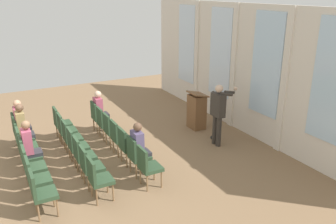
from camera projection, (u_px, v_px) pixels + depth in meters
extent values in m
plane|color=#846647|center=(42.00, 172.00, 8.22)|extent=(15.21, 15.21, 0.00)
cube|color=silver|center=(242.00, 69.00, 10.19)|extent=(10.25, 0.10, 3.72)
cube|color=silver|center=(187.00, 44.00, 12.62)|extent=(1.06, 0.04, 2.74)
cube|color=silver|center=(197.00, 56.00, 12.16)|extent=(0.20, 0.08, 3.72)
cube|color=silver|center=(220.00, 53.00, 10.91)|extent=(1.06, 0.04, 2.74)
cube|color=silver|center=(233.00, 67.00, 10.45)|extent=(0.20, 0.08, 3.72)
cube|color=silver|center=(266.00, 65.00, 9.20)|extent=(1.06, 0.04, 2.74)
cube|color=silver|center=(284.00, 82.00, 8.75)|extent=(0.20, 0.08, 3.72)
cube|color=silver|center=(333.00, 82.00, 7.50)|extent=(1.06, 0.04, 2.74)
cylinder|color=#332D28|center=(215.00, 129.00, 9.61)|extent=(0.14, 0.14, 0.84)
cylinder|color=#332D28|center=(219.00, 132.00, 9.46)|extent=(0.14, 0.14, 0.84)
cube|color=#332D28|center=(218.00, 105.00, 9.29)|extent=(0.42, 0.22, 0.63)
cube|color=#26663F|center=(222.00, 102.00, 9.31)|extent=(0.06, 0.01, 0.38)
sphere|color=beige|center=(219.00, 89.00, 9.14)|extent=(0.21, 0.21, 0.21)
cylinder|color=#332D28|center=(215.00, 99.00, 9.49)|extent=(0.09, 0.28, 0.45)
cylinder|color=#332D28|center=(226.00, 94.00, 9.11)|extent=(0.15, 0.36, 0.15)
cylinder|color=#332D28|center=(229.00, 92.00, 9.19)|extent=(0.11, 0.34, 0.15)
sphere|color=beige|center=(236.00, 88.00, 9.36)|extent=(0.10, 0.10, 0.10)
cylinder|color=black|center=(215.00, 138.00, 10.08)|extent=(0.28, 0.28, 0.03)
cylinder|color=black|center=(216.00, 114.00, 9.84)|extent=(0.02, 0.02, 1.45)
sphere|color=#262626|center=(218.00, 87.00, 9.58)|extent=(0.07, 0.07, 0.07)
cube|color=brown|center=(197.00, 112.00, 10.67)|extent=(0.52, 0.40, 1.05)
cube|color=brown|center=(198.00, 94.00, 10.49)|extent=(0.60, 0.48, 0.14)
cylinder|color=olive|center=(108.00, 126.00, 10.44)|extent=(0.04, 0.04, 0.40)
cylinder|color=olive|center=(105.00, 122.00, 10.74)|extent=(0.04, 0.04, 0.40)
cylinder|color=olive|center=(97.00, 128.00, 10.29)|extent=(0.04, 0.04, 0.40)
cylinder|color=olive|center=(94.00, 124.00, 10.59)|extent=(0.04, 0.04, 0.40)
cube|color=#2D472D|center=(100.00, 118.00, 10.43)|extent=(0.46, 0.44, 0.08)
cube|color=#2D472D|center=(94.00, 110.00, 10.26)|extent=(0.46, 0.06, 0.46)
cylinder|color=#2D2D33|center=(106.00, 122.00, 10.66)|extent=(0.10, 0.10, 0.44)
cylinder|color=#2D2D33|center=(108.00, 124.00, 10.51)|extent=(0.10, 0.10, 0.44)
cube|color=#2D2D33|center=(102.00, 115.00, 10.44)|extent=(0.34, 0.36, 0.12)
cube|color=#B24C66|center=(98.00, 106.00, 10.29)|extent=(0.36, 0.20, 0.50)
sphere|color=beige|center=(98.00, 94.00, 10.18)|extent=(0.20, 0.20, 0.20)
cylinder|color=olive|center=(115.00, 133.00, 9.95)|extent=(0.04, 0.04, 0.40)
cylinder|color=olive|center=(111.00, 128.00, 10.25)|extent=(0.04, 0.04, 0.40)
cylinder|color=olive|center=(104.00, 135.00, 9.80)|extent=(0.04, 0.04, 0.40)
cylinder|color=olive|center=(100.00, 131.00, 10.10)|extent=(0.04, 0.04, 0.40)
cube|color=#2D472D|center=(107.00, 124.00, 9.95)|extent=(0.46, 0.44, 0.08)
cube|color=#2D472D|center=(100.00, 116.00, 9.77)|extent=(0.46, 0.06, 0.46)
cylinder|color=olive|center=(122.00, 140.00, 9.46)|extent=(0.04, 0.04, 0.40)
cylinder|color=olive|center=(118.00, 135.00, 9.76)|extent=(0.04, 0.04, 0.40)
cylinder|color=olive|center=(110.00, 143.00, 9.31)|extent=(0.04, 0.04, 0.40)
cylinder|color=olive|center=(106.00, 138.00, 9.61)|extent=(0.04, 0.04, 0.40)
cube|color=#2D472D|center=(114.00, 131.00, 9.46)|extent=(0.46, 0.44, 0.08)
cube|color=#2D472D|center=(106.00, 123.00, 9.28)|extent=(0.46, 0.06, 0.46)
cylinder|color=olive|center=(131.00, 148.00, 8.98)|extent=(0.04, 0.04, 0.40)
cylinder|color=olive|center=(125.00, 143.00, 9.28)|extent=(0.04, 0.04, 0.40)
cylinder|color=olive|center=(118.00, 151.00, 8.83)|extent=(0.04, 0.04, 0.40)
cylinder|color=olive|center=(113.00, 146.00, 9.13)|extent=(0.04, 0.04, 0.40)
cube|color=#2D472D|center=(121.00, 139.00, 8.97)|extent=(0.46, 0.44, 0.08)
cube|color=#2D472D|center=(114.00, 130.00, 8.80)|extent=(0.46, 0.06, 0.46)
cylinder|color=olive|center=(140.00, 157.00, 8.49)|extent=(0.04, 0.04, 0.40)
cylinder|color=olive|center=(134.00, 152.00, 8.79)|extent=(0.04, 0.04, 0.40)
cylinder|color=olive|center=(127.00, 160.00, 8.34)|extent=(0.04, 0.04, 0.40)
cylinder|color=olive|center=(121.00, 155.00, 8.64)|extent=(0.04, 0.04, 0.40)
cube|color=#2D472D|center=(130.00, 147.00, 8.48)|extent=(0.46, 0.44, 0.08)
cube|color=#2D472D|center=(122.00, 138.00, 8.31)|extent=(0.46, 0.06, 0.46)
cylinder|color=olive|center=(150.00, 168.00, 8.00)|extent=(0.04, 0.04, 0.40)
cylinder|color=olive|center=(144.00, 161.00, 8.30)|extent=(0.04, 0.04, 0.40)
cylinder|color=olive|center=(136.00, 171.00, 7.85)|extent=(0.04, 0.04, 0.40)
cylinder|color=olive|center=(130.00, 164.00, 8.15)|extent=(0.04, 0.04, 0.40)
cube|color=#2D472D|center=(140.00, 157.00, 8.00)|extent=(0.46, 0.44, 0.08)
cube|color=#2D472D|center=(132.00, 148.00, 7.82)|extent=(0.46, 0.06, 0.46)
cylinder|color=#2D2D33|center=(145.00, 162.00, 8.22)|extent=(0.10, 0.10, 0.44)
cylinder|color=#2D2D33|center=(149.00, 165.00, 8.07)|extent=(0.10, 0.10, 0.44)
cube|color=#2D2D33|center=(142.00, 154.00, 8.00)|extent=(0.34, 0.36, 0.12)
cube|color=#594C72|center=(137.00, 142.00, 7.85)|extent=(0.36, 0.20, 0.51)
sphere|color=brown|center=(138.00, 127.00, 7.74)|extent=(0.20, 0.20, 0.20)
cylinder|color=olive|center=(161.00, 179.00, 7.51)|extent=(0.04, 0.04, 0.40)
cylinder|color=olive|center=(154.00, 172.00, 7.81)|extent=(0.04, 0.04, 0.40)
cylinder|color=olive|center=(147.00, 183.00, 7.36)|extent=(0.04, 0.04, 0.40)
cylinder|color=olive|center=(140.00, 176.00, 7.66)|extent=(0.04, 0.04, 0.40)
cube|color=#2D472D|center=(151.00, 168.00, 7.51)|extent=(0.46, 0.44, 0.08)
cube|color=#2D472D|center=(142.00, 158.00, 7.34)|extent=(0.46, 0.06, 0.46)
cylinder|color=olive|center=(72.00, 133.00, 9.95)|extent=(0.04, 0.04, 0.40)
cylinder|color=olive|center=(69.00, 128.00, 10.25)|extent=(0.04, 0.04, 0.40)
cylinder|color=olive|center=(59.00, 135.00, 9.80)|extent=(0.04, 0.04, 0.40)
cylinder|color=olive|center=(57.00, 131.00, 10.10)|extent=(0.04, 0.04, 0.40)
cube|color=#2D472D|center=(63.00, 124.00, 9.95)|extent=(0.46, 0.44, 0.08)
cube|color=#2D472D|center=(56.00, 116.00, 9.77)|extent=(0.46, 0.06, 0.46)
cylinder|color=olive|center=(77.00, 140.00, 9.47)|extent=(0.04, 0.04, 0.40)
cylinder|color=olive|center=(74.00, 135.00, 9.77)|extent=(0.04, 0.04, 0.40)
cylinder|color=olive|center=(64.00, 142.00, 9.32)|extent=(0.04, 0.04, 0.40)
cylinder|color=olive|center=(61.00, 138.00, 9.61)|extent=(0.04, 0.04, 0.40)
cube|color=#2D472D|center=(68.00, 131.00, 9.46)|extent=(0.46, 0.44, 0.08)
cube|color=#2D472D|center=(60.00, 123.00, 9.29)|extent=(0.46, 0.06, 0.46)
cylinder|color=olive|center=(82.00, 148.00, 8.98)|extent=(0.04, 0.04, 0.40)
cylinder|color=olive|center=(79.00, 143.00, 9.28)|extent=(0.04, 0.04, 0.40)
cylinder|color=olive|center=(69.00, 151.00, 8.83)|extent=(0.04, 0.04, 0.40)
cylinder|color=olive|center=(66.00, 146.00, 9.13)|extent=(0.04, 0.04, 0.40)
cube|color=#2D472D|center=(73.00, 138.00, 8.97)|extent=(0.46, 0.44, 0.08)
cube|color=#2D472D|center=(65.00, 130.00, 8.80)|extent=(0.46, 0.06, 0.46)
cylinder|color=olive|center=(89.00, 157.00, 8.49)|extent=(0.04, 0.04, 0.40)
cylinder|color=olive|center=(85.00, 152.00, 8.79)|extent=(0.04, 0.04, 0.40)
cylinder|color=olive|center=(75.00, 160.00, 8.34)|extent=(0.04, 0.04, 0.40)
cylinder|color=olive|center=(71.00, 154.00, 8.64)|extent=(0.04, 0.04, 0.40)
cube|color=#2D472D|center=(79.00, 147.00, 8.49)|extent=(0.46, 0.44, 0.08)
cube|color=#2D472D|center=(70.00, 138.00, 8.31)|extent=(0.46, 0.06, 0.46)
cylinder|color=olive|center=(96.00, 168.00, 8.00)|extent=(0.04, 0.04, 0.40)
cylinder|color=olive|center=(91.00, 161.00, 8.30)|extent=(0.04, 0.04, 0.40)
cylinder|color=olive|center=(81.00, 171.00, 7.85)|extent=(0.04, 0.04, 0.40)
cylinder|color=olive|center=(77.00, 164.00, 8.15)|extent=(0.04, 0.04, 0.40)
cube|color=#2D472D|center=(86.00, 157.00, 8.00)|extent=(0.46, 0.44, 0.08)
cube|color=#2D472D|center=(76.00, 148.00, 7.82)|extent=(0.46, 0.06, 0.46)
cylinder|color=olive|center=(104.00, 179.00, 7.52)|extent=(0.04, 0.04, 0.40)
cylinder|color=olive|center=(99.00, 172.00, 7.82)|extent=(0.04, 0.04, 0.40)
cylinder|color=olive|center=(88.00, 183.00, 7.37)|extent=(0.04, 0.04, 0.40)
cylinder|color=olive|center=(84.00, 176.00, 7.67)|extent=(0.04, 0.04, 0.40)
cube|color=#2D472D|center=(93.00, 168.00, 7.51)|extent=(0.46, 0.44, 0.08)
cube|color=#2D472D|center=(83.00, 158.00, 7.34)|extent=(0.46, 0.06, 0.46)
cylinder|color=olive|center=(113.00, 192.00, 7.03)|extent=(0.04, 0.04, 0.40)
cylinder|color=olive|center=(107.00, 184.00, 7.33)|extent=(0.04, 0.04, 0.40)
cylinder|color=olive|center=(97.00, 197.00, 6.88)|extent=(0.04, 0.04, 0.40)
cylinder|color=olive|center=(92.00, 188.00, 7.18)|extent=(0.04, 0.04, 0.40)
cube|color=#2D472D|center=(101.00, 180.00, 7.02)|extent=(0.46, 0.44, 0.08)
cube|color=#2D472D|center=(91.00, 170.00, 6.85)|extent=(0.46, 0.06, 0.46)
cylinder|color=olive|center=(31.00, 140.00, 9.47)|extent=(0.04, 0.04, 0.40)
cylinder|color=olive|center=(29.00, 135.00, 9.77)|extent=(0.04, 0.04, 0.40)
cylinder|color=olive|center=(18.00, 142.00, 9.32)|extent=(0.04, 0.04, 0.40)
cylinder|color=olive|center=(16.00, 138.00, 9.62)|extent=(0.04, 0.04, 0.40)
cube|color=#2D472D|center=(22.00, 131.00, 9.46)|extent=(0.46, 0.44, 0.08)
cube|color=#2D472D|center=(13.00, 123.00, 9.29)|extent=(0.46, 0.06, 0.46)
cylinder|color=#2D2D33|center=(30.00, 136.00, 9.69)|extent=(0.10, 0.10, 0.44)
cylinder|color=#2D2D33|center=(31.00, 138.00, 9.54)|extent=(0.10, 0.10, 0.44)
cube|color=#2D2D33|center=(24.00, 128.00, 9.47)|extent=(0.34, 0.36, 0.12)
cube|color=#B24C66|center=(18.00, 117.00, 9.31)|extent=(0.36, 0.20, 0.55)
sphere|color=tan|center=(17.00, 104.00, 9.19)|extent=(0.20, 0.20, 0.20)
cylinder|color=olive|center=(34.00, 148.00, 8.98)|extent=(0.04, 0.04, 0.40)
cylinder|color=olive|center=(32.00, 143.00, 9.28)|extent=(0.04, 0.04, 0.40)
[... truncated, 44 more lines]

